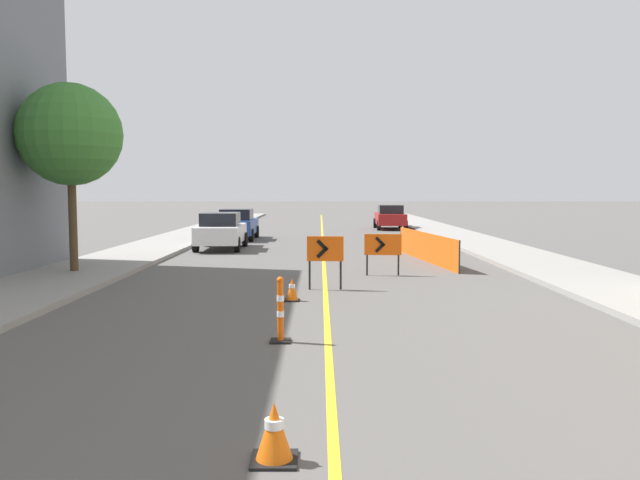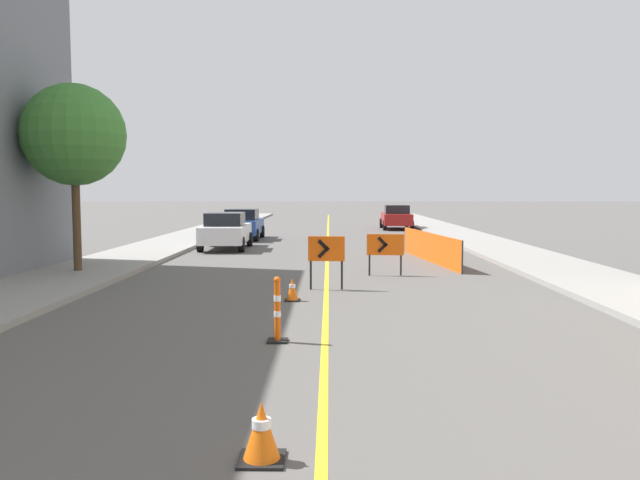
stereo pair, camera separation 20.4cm
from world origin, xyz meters
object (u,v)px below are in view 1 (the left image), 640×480
object	(u,v)px
parked_car_curb_near	(224,231)
parked_car_curb_far	(393,217)
arrow_barricade_secondary	(385,246)
arrow_barricade_primary	(328,252)
parked_car_curb_mid	(240,224)
street_tree_left_near	(73,135)
delineator_post_rear	(283,314)
traffic_cone_third	(295,290)
traffic_cone_second	(277,432)

from	to	relation	value
parked_car_curb_near	parked_car_curb_far	world-z (taller)	same
arrow_barricade_secondary	parked_car_curb_near	bearing A→B (deg)	131.09
arrow_barricade_primary	parked_car_curb_mid	xyz separation A→B (m)	(-4.41, 16.29, -0.18)
parked_car_curb_mid	parked_car_curb_near	bearing A→B (deg)	-90.38
street_tree_left_near	delineator_post_rear	bearing A→B (deg)	-50.80
parked_car_curb_mid	street_tree_left_near	xyz separation A→B (m)	(-3.08, -13.63, 3.37)
arrow_barricade_secondary	parked_car_curb_mid	bearing A→B (deg)	118.92
traffic_cone_third	parked_car_curb_far	distance (m)	27.17
arrow_barricade_primary	parked_car_curb_far	xyz separation A→B (m)	(4.47, 25.00, -0.18)
traffic_cone_second	traffic_cone_third	size ratio (longest dim) A/B	1.07
traffic_cone_third	parked_car_curb_far	xyz separation A→B (m)	(5.25, 26.65, 0.54)
traffic_cone_second	parked_car_curb_far	size ratio (longest dim) A/B	0.13
parked_car_curb_near	parked_car_curb_mid	distance (m)	5.31
delineator_post_rear	arrow_barricade_primary	distance (m)	5.63
parked_car_curb_near	street_tree_left_near	world-z (taller)	street_tree_left_near
traffic_cone_third	street_tree_left_near	xyz separation A→B (m)	(-6.72, 4.31, 3.91)
delineator_post_rear	parked_car_curb_mid	size ratio (longest dim) A/B	0.26
parked_car_curb_near	parked_car_curb_mid	world-z (taller)	same
arrow_barricade_secondary	parked_car_curb_mid	distance (m)	14.96
traffic_cone_second	street_tree_left_near	world-z (taller)	street_tree_left_near
traffic_cone_second	arrow_barricade_secondary	xyz separation A→B (m)	(2.31, 12.84, 0.60)
traffic_cone_second	street_tree_left_near	distance (m)	15.10
delineator_post_rear	parked_car_curb_mid	xyz separation A→B (m)	(-3.62, 21.84, 0.33)
traffic_cone_third	parked_car_curb_mid	world-z (taller)	parked_car_curb_mid
traffic_cone_third	arrow_barricade_secondary	xyz separation A→B (m)	(2.52, 4.31, 0.62)
parked_car_curb_near	street_tree_left_near	distance (m)	9.49
traffic_cone_third	traffic_cone_second	bearing A→B (deg)	-88.55
delineator_post_rear	parked_car_curb_mid	bearing A→B (deg)	99.40
traffic_cone_third	parked_car_curb_mid	distance (m)	18.31
arrow_barricade_primary	parked_car_curb_near	distance (m)	11.83
traffic_cone_second	parked_car_curb_mid	bearing A→B (deg)	98.27
parked_car_curb_near	traffic_cone_third	bearing A→B (deg)	-75.55
street_tree_left_near	parked_car_curb_near	bearing A→B (deg)	69.62
street_tree_left_near	traffic_cone_third	bearing A→B (deg)	-32.66
parked_car_curb_mid	street_tree_left_near	distance (m)	14.38
arrow_barricade_secondary	parked_car_curb_near	xyz separation A→B (m)	(-6.15, 8.31, -0.08)
arrow_barricade_primary	parked_car_curb_far	world-z (taller)	parked_car_curb_far
parked_car_curb_near	delineator_post_rear	bearing A→B (deg)	-79.27
delineator_post_rear	parked_car_curb_far	size ratio (longest dim) A/B	0.26
traffic_cone_third	arrow_barricade_primary	distance (m)	1.95
parked_car_curb_mid	parked_car_curb_far	size ratio (longest dim) A/B	0.99
delineator_post_rear	parked_car_curb_far	distance (m)	31.01
traffic_cone_second	arrow_barricade_secondary	world-z (taller)	arrow_barricade_secondary
arrow_barricade_primary	street_tree_left_near	size ratio (longest dim) A/B	0.25
traffic_cone_second	parked_car_curb_far	bearing A→B (deg)	81.86
arrow_barricade_secondary	parked_car_curb_far	bearing A→B (deg)	87.65
traffic_cone_second	traffic_cone_third	world-z (taller)	traffic_cone_second
parked_car_curb_far	delineator_post_rear	bearing A→B (deg)	-98.22
parked_car_curb_near	traffic_cone_second	bearing A→B (deg)	-81.28
arrow_barricade_secondary	parked_car_curb_near	distance (m)	10.34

